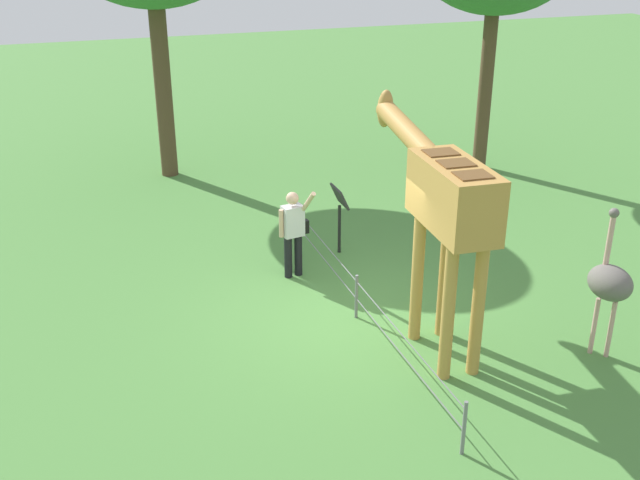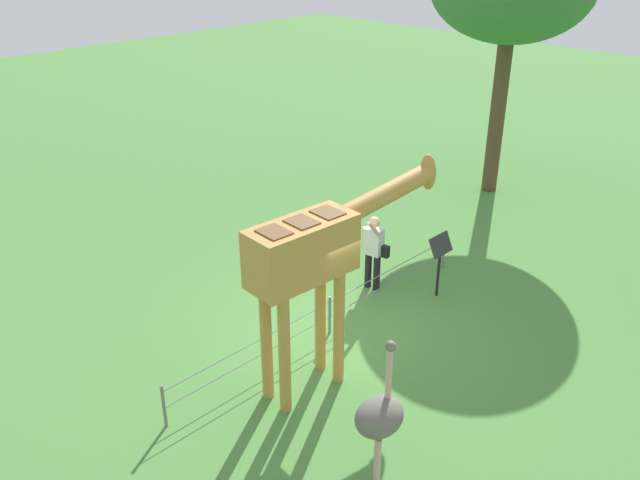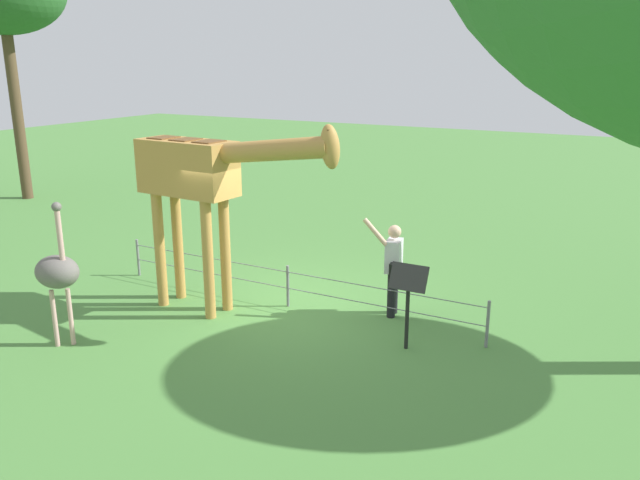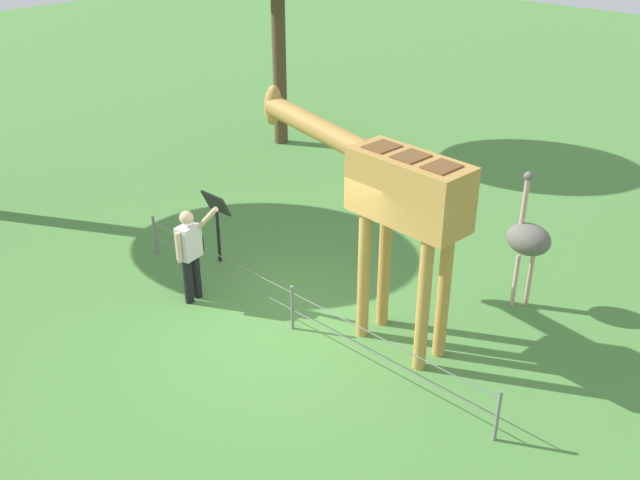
% 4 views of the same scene
% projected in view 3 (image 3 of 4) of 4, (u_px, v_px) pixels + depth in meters
% --- Properties ---
extents(ground_plane, '(60.00, 60.00, 0.00)m').
position_uv_depth(ground_plane, '(286.00, 307.00, 11.20)').
color(ground_plane, '#4C843D').
extents(giraffe, '(3.80, 0.80, 3.34)m').
position_uv_depth(giraffe, '(202.00, 179.00, 10.43)').
color(giraffe, '#BC8942').
rests_on(giraffe, ground_plane).
extents(visitor, '(0.64, 0.57, 1.71)m').
position_uv_depth(visitor, '(393.00, 265.00, 10.62)').
color(visitor, black).
rests_on(visitor, ground_plane).
extents(ostrich, '(0.70, 0.56, 2.25)m').
position_uv_depth(ostrich, '(57.00, 272.00, 9.41)').
color(ostrich, '#CC9E93').
rests_on(ostrich, ground_plane).
extents(info_sign, '(0.56, 0.21, 1.32)m').
position_uv_depth(info_sign, '(408.00, 289.00, 9.36)').
color(info_sign, black).
rests_on(info_sign, ground_plane).
extents(wire_fence, '(7.05, 0.05, 0.75)m').
position_uv_depth(wire_fence, '(288.00, 285.00, 11.14)').
color(wire_fence, slate).
rests_on(wire_fence, ground_plane).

